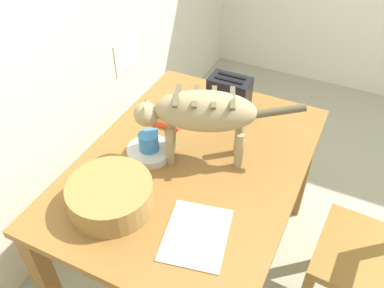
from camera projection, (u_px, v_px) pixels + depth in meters
wall_rear at (23, 11)px, 1.67m from camera, size 4.85×0.11×2.50m
dining_table at (192, 176)px, 1.80m from camera, size 1.26×0.92×0.73m
cat at (202, 113)px, 1.61m from camera, size 0.31×0.64×0.34m
saucer_bowl at (149, 152)px, 1.77m from camera, size 0.20×0.20×0.04m
coffee_mug at (149, 141)px, 1.73m from camera, size 0.13×0.09×0.08m
magazine at (196, 235)px, 1.45m from camera, size 0.32×0.27×0.01m
book_stack at (172, 112)px, 1.97m from camera, size 0.20×0.16×0.06m
wicker_basket at (111, 195)px, 1.52m from camera, size 0.32×0.32×0.11m
toaster at (229, 93)px, 1.99m from camera, size 0.12×0.20×0.18m
wooden_chair_far at (380, 259)px, 1.69m from camera, size 0.44×0.44×0.94m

